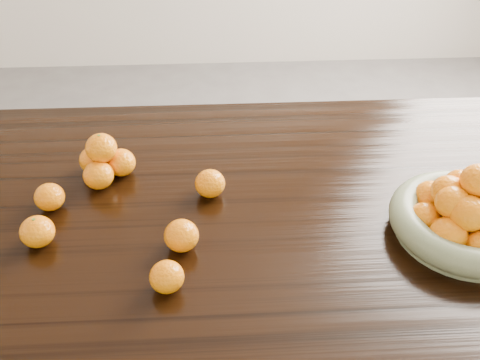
{
  "coord_description": "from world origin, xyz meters",
  "views": [
    {
      "loc": [
        -0.04,
        -1.01,
        1.56
      ],
      "look_at": [
        0.01,
        -0.02,
        0.83
      ],
      "focal_mm": 40.0,
      "sensor_mm": 36.0,
      "label": 1
    }
  ],
  "objects_px": {
    "orange_pyramid": "(104,161)",
    "loose_orange_0": "(37,232)",
    "fruit_bowl": "(467,215)",
    "dining_table": "(236,229)"
  },
  "relations": [
    {
      "from": "dining_table",
      "to": "fruit_bowl",
      "type": "xyz_separation_m",
      "value": [
        0.5,
        -0.14,
        0.14
      ]
    },
    {
      "from": "orange_pyramid",
      "to": "loose_orange_0",
      "type": "distance_m",
      "value": 0.27
    },
    {
      "from": "orange_pyramid",
      "to": "loose_orange_0",
      "type": "relative_size",
      "value": 1.96
    },
    {
      "from": "dining_table",
      "to": "fruit_bowl",
      "type": "distance_m",
      "value": 0.54
    },
    {
      "from": "loose_orange_0",
      "to": "orange_pyramid",
      "type": "bearing_deg",
      "value": 66.08
    },
    {
      "from": "dining_table",
      "to": "orange_pyramid",
      "type": "xyz_separation_m",
      "value": [
        -0.33,
        0.12,
        0.14
      ]
    },
    {
      "from": "dining_table",
      "to": "orange_pyramid",
      "type": "distance_m",
      "value": 0.38
    },
    {
      "from": "fruit_bowl",
      "to": "loose_orange_0",
      "type": "distance_m",
      "value": 0.94
    },
    {
      "from": "dining_table",
      "to": "fruit_bowl",
      "type": "relative_size",
      "value": 5.95
    },
    {
      "from": "fruit_bowl",
      "to": "orange_pyramid",
      "type": "height_order",
      "value": "fruit_bowl"
    }
  ]
}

